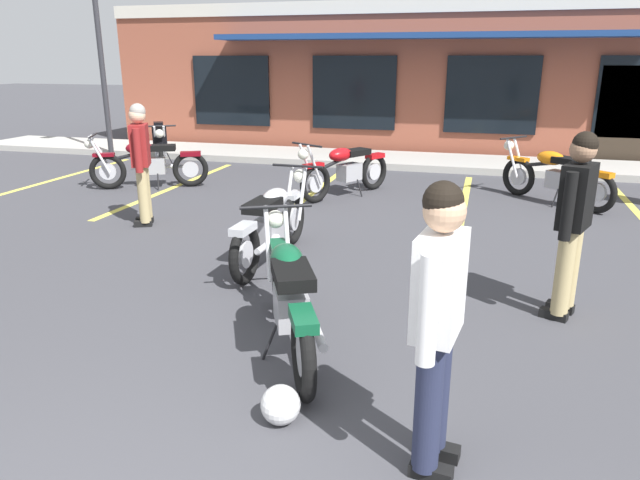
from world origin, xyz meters
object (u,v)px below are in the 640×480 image
motorcycle_black_cruiser (555,175)px  person_by_back_row (438,315)px  motorcycle_silver_naked (148,162)px  parking_lot_lamp_post (92,5)px  helmet_on_pavement (281,405)px  motorcycle_green_cafe_racer (345,169)px  motorcycle_orange_scrambler (160,143)px  motorcycle_blue_standard (272,222)px  motorcycle_foreground_classic (289,294)px  person_in_shorts_foreground (574,215)px  person_in_black_shirt (141,157)px

motorcycle_black_cruiser → person_by_back_row: person_by_back_row is taller
motorcycle_silver_naked → parking_lot_lamp_post: size_ratio=0.38×
parking_lot_lamp_post → helmet_on_pavement: bearing=-49.7°
motorcycle_green_cafe_racer → motorcycle_orange_scrambler: same height
motorcycle_silver_naked → helmet_on_pavement: size_ratio=7.55×
motorcycle_black_cruiser → motorcycle_blue_standard: size_ratio=0.82×
motorcycle_black_cruiser → motorcycle_blue_standard: (-3.38, -3.87, 0.00)m
motorcycle_blue_standard → person_by_back_row: size_ratio=1.26×
motorcycle_green_cafe_racer → parking_lot_lamp_post: parking_lot_lamp_post is taller
motorcycle_blue_standard → motorcycle_orange_scrambler: 6.68m
motorcycle_orange_scrambler → parking_lot_lamp_post: 3.39m
motorcycle_green_cafe_racer → parking_lot_lamp_post: bearing=160.2°
person_by_back_row → helmet_on_pavement: 1.27m
motorcycle_green_cafe_racer → motorcycle_foreground_classic: bearing=-81.2°
motorcycle_silver_naked → person_in_shorts_foreground: (6.58, -3.82, 0.49)m
motorcycle_silver_naked → person_in_black_shirt: size_ratio=1.17×
person_in_shorts_foreground → motorcycle_silver_naked: bearing=149.9°
helmet_on_pavement → motorcycle_green_cafe_racer: bearing=99.9°
motorcycle_foreground_classic → person_by_back_row: (1.23, -1.16, 0.49)m
person_in_shorts_foreground → parking_lot_lamp_post: bearing=145.3°
person_by_back_row → parking_lot_lamp_post: parking_lot_lamp_post is taller
helmet_on_pavement → parking_lot_lamp_post: parking_lot_lamp_post is taller
motorcycle_black_cruiser → helmet_on_pavement: 7.17m
motorcycle_orange_scrambler → person_in_shorts_foreground: 9.41m
motorcycle_foreground_classic → motorcycle_orange_scrambler: 8.73m
motorcycle_orange_scrambler → motorcycle_blue_standard: bearing=-48.8°
motorcycle_green_cafe_racer → person_in_shorts_foreground: person_in_shorts_foreground is taller
person_in_shorts_foreground → motorcycle_foreground_classic: bearing=-150.6°
motorcycle_silver_naked → parking_lot_lamp_post: parking_lot_lamp_post is taller
motorcycle_foreground_classic → person_in_shorts_foreground: (2.19, 1.24, 0.49)m
motorcycle_orange_scrambler → parking_lot_lamp_post: size_ratio=0.36×
person_in_shorts_foreground → helmet_on_pavement: size_ratio=6.44×
person_by_back_row → helmet_on_pavement: bearing=170.6°
parking_lot_lamp_post → motorcycle_blue_standard: bearing=-42.7°
person_in_shorts_foreground → parking_lot_lamp_post: size_ratio=0.32×
motorcycle_silver_naked → motorcycle_foreground_classic: bearing=-49.0°
motorcycle_foreground_classic → motorcycle_silver_naked: same height
motorcycle_foreground_classic → motorcycle_green_cafe_racer: size_ratio=1.03×
motorcycle_black_cruiser → motorcycle_green_cafe_racer: bearing=-172.9°
motorcycle_black_cruiser → motorcycle_green_cafe_racer: same height
motorcycle_silver_naked → parking_lot_lamp_post: bearing=135.9°
motorcycle_silver_naked → helmet_on_pavement: bearing=-52.4°
motorcycle_black_cruiser → person_in_shorts_foreground: bearing=-94.0°
motorcycle_blue_standard → parking_lot_lamp_post: 8.87m
motorcycle_black_cruiser → motorcycle_blue_standard: bearing=-131.1°
person_by_back_row → person_in_shorts_foreground: bearing=68.1°
person_in_black_shirt → person_by_back_row: bearing=-43.0°
motorcycle_orange_scrambler → parking_lot_lamp_post: bearing=159.6°
motorcycle_black_cruiser → person_in_black_shirt: person_in_black_shirt is taller
motorcycle_blue_standard → motorcycle_foreground_classic: bearing=-66.0°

